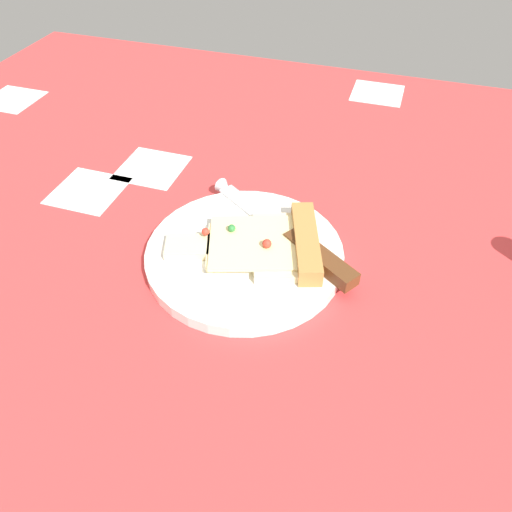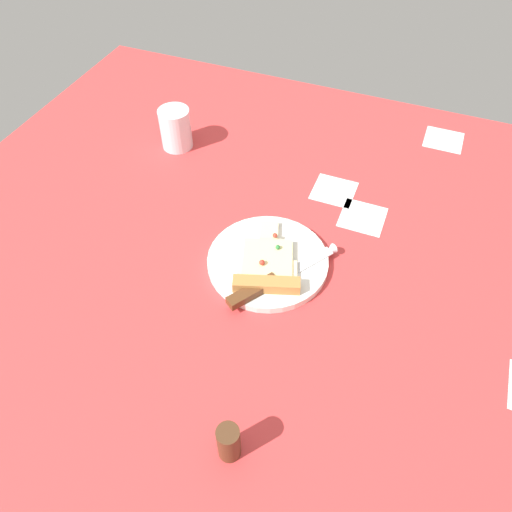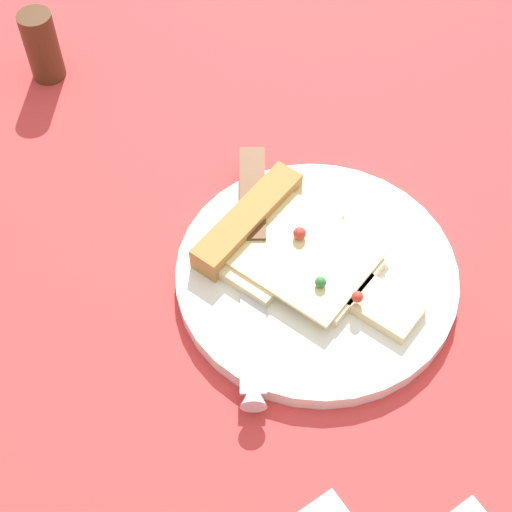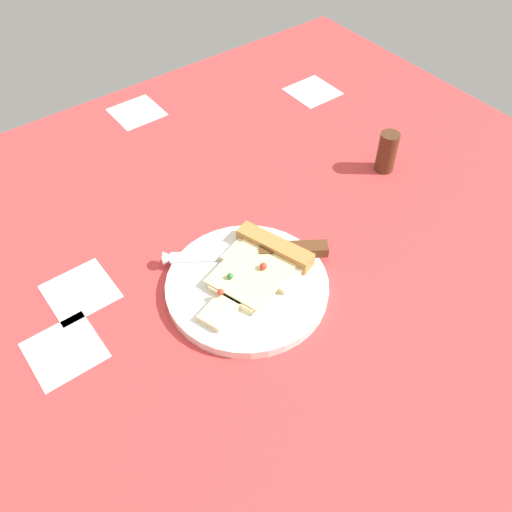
{
  "view_description": "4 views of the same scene",
  "coord_description": "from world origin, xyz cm",
  "px_view_note": "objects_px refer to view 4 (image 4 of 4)",
  "views": [
    {
      "loc": [
        -30.41,
        -13.83,
        39.67
      ],
      "look_at": [
        4.93,
        -2.45,
        4.15
      ],
      "focal_mm": 34.02,
      "sensor_mm": 36.0,
      "label": 1
    },
    {
      "loc": [
        28.04,
        -56.24,
        71.11
      ],
      "look_at": [
        6.41,
        -1.61,
        3.24
      ],
      "focal_mm": 34.05,
      "sensor_mm": 36.0,
      "label": 2
    },
    {
      "loc": [
        31.98,
        26.39,
        53.58
      ],
      "look_at": [
        11.99,
        -3.17,
        2.79
      ],
      "focal_mm": 54.54,
      "sensor_mm": 36.0,
      "label": 3
    },
    {
      "loc": [
        -31.89,
        28.63,
        61.67
      ],
      "look_at": [
        11.12,
        -3.78,
        2.01
      ],
      "focal_mm": 38.98,
      "sensor_mm": 36.0,
      "label": 4
    }
  ],
  "objects_px": {
    "pizza_slice": "(258,267)",
    "knife": "(262,252)",
    "plate": "(247,286)",
    "pepper_shaker": "(387,152)"
  },
  "relations": [
    {
      "from": "plate",
      "to": "knife",
      "type": "bearing_deg",
      "value": -58.85
    },
    {
      "from": "knife",
      "to": "pepper_shaker",
      "type": "relative_size",
      "value": 2.92
    },
    {
      "from": "plate",
      "to": "knife",
      "type": "height_order",
      "value": "knife"
    },
    {
      "from": "plate",
      "to": "knife",
      "type": "relative_size",
      "value": 1.09
    },
    {
      "from": "plate",
      "to": "pizza_slice",
      "type": "height_order",
      "value": "pizza_slice"
    },
    {
      "from": "pizza_slice",
      "to": "plate",
      "type": "bearing_deg",
      "value": 90.1
    },
    {
      "from": "plate",
      "to": "pepper_shaker",
      "type": "distance_m",
      "value": 0.36
    },
    {
      "from": "pepper_shaker",
      "to": "plate",
      "type": "bearing_deg",
      "value": 101.95
    },
    {
      "from": "pizza_slice",
      "to": "knife",
      "type": "bearing_deg",
      "value": -67.2
    },
    {
      "from": "plate",
      "to": "pepper_shaker",
      "type": "height_order",
      "value": "pepper_shaker"
    }
  ]
}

